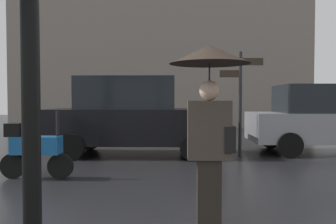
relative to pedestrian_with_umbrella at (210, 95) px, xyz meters
The scene contains 5 objects.
pedestrian_with_umbrella is the anchor object (origin of this frame).
parked_scooter 3.89m from the pedestrian_with_umbrella, 141.25° to the left, with size 1.33×0.32×1.23m.
parked_car_left 6.75m from the pedestrian_with_umbrella, 55.69° to the left, with size 4.40×1.90×1.84m.
parked_car_right 5.33m from the pedestrian_with_umbrella, 106.27° to the left, with size 4.45×1.91×2.02m.
street_signpost 5.00m from the pedestrian_with_umbrella, 75.64° to the left, with size 1.08×0.08×2.64m.
Camera 1 is at (0.91, -2.44, 1.43)m, focal length 36.03 mm.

